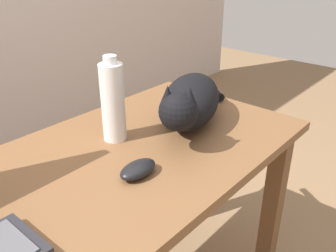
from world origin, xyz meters
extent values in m
cube|color=brown|center=(0.00, 0.00, 0.72)|extent=(1.47, 0.63, 0.03)
cube|color=brown|center=(0.67, -0.26, 0.35)|extent=(0.06, 0.06, 0.70)
cube|color=brown|center=(0.67, 0.26, 0.35)|extent=(0.06, 0.06, 0.70)
ellipsoid|color=black|center=(0.48, -0.01, 0.81)|extent=(0.40, 0.33, 0.15)
sphere|color=black|center=(0.29, -0.10, 0.86)|extent=(0.11, 0.11, 0.11)
cone|color=black|center=(0.30, -0.13, 0.90)|extent=(0.04, 0.04, 0.04)
cone|color=black|center=(0.27, -0.08, 0.90)|extent=(0.04, 0.04, 0.04)
cylinder|color=black|center=(0.72, 0.08, 0.75)|extent=(0.13, 0.17, 0.03)
ellipsoid|color=black|center=(0.13, -0.11, 0.75)|extent=(0.11, 0.06, 0.04)
cylinder|color=silver|center=(0.22, 0.09, 0.85)|extent=(0.07, 0.07, 0.23)
cylinder|color=silver|center=(0.22, 0.09, 0.98)|extent=(0.04, 0.04, 0.02)
camera|label=1|loc=(-0.41, -0.67, 1.25)|focal=38.52mm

